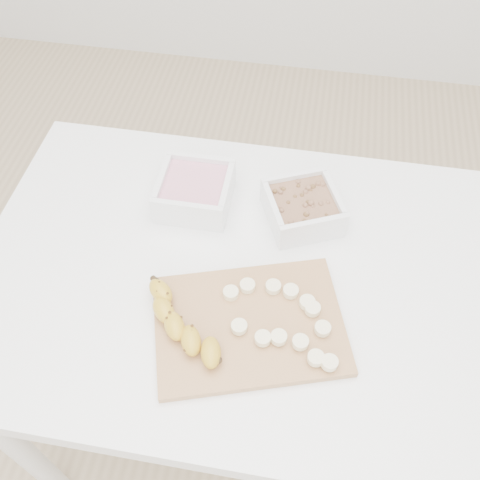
% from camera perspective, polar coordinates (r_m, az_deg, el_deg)
% --- Properties ---
extents(ground, '(3.50, 3.50, 0.00)m').
position_cam_1_polar(ground, '(1.68, -0.18, -17.85)').
color(ground, '#C6AD89').
rests_on(ground, ground).
extents(table, '(1.00, 0.70, 0.75)m').
position_cam_1_polar(table, '(1.09, -0.27, -6.24)').
color(table, white).
rests_on(table, ground).
extents(bowl_yogurt, '(0.14, 0.14, 0.07)m').
position_cam_1_polar(bowl_yogurt, '(1.09, -4.83, 5.28)').
color(bowl_yogurt, white).
rests_on(bowl_yogurt, table).
extents(bowl_granola, '(0.18, 0.18, 0.06)m').
position_cam_1_polar(bowl_granola, '(1.07, 6.70, 3.48)').
color(bowl_granola, white).
rests_on(bowl_granola, table).
extents(cutting_board, '(0.38, 0.32, 0.01)m').
position_cam_1_polar(cutting_board, '(0.94, 0.98, -9.03)').
color(cutting_board, tan).
rests_on(cutting_board, table).
extents(banana, '(0.16, 0.19, 0.03)m').
position_cam_1_polar(banana, '(0.92, -6.08, -8.99)').
color(banana, gold).
rests_on(banana, cutting_board).
extents(banana_slices, '(0.21, 0.16, 0.02)m').
position_cam_1_polar(banana_slices, '(0.93, 4.81, -8.42)').
color(banana_slices, '#F7EAB8').
rests_on(banana_slices, cutting_board).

